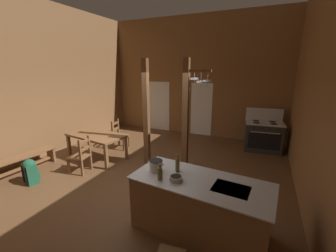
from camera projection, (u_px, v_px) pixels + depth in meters
ground_plane at (138, 182)px, 5.21m from camera, size 7.62×9.14×0.10m
wall_back at (194, 77)px, 8.34m from camera, size 7.62×0.14×4.50m
wall_left at (28, 81)px, 5.99m from camera, size 0.14×9.14×4.50m
wall_right at (332, 93)px, 3.23m from camera, size 0.14×9.14×4.50m
glazed_door_back_left at (158, 106)px, 9.20m from camera, size 1.00×0.01×2.05m
glazed_panel_back_right at (201, 109)px, 8.46m from camera, size 0.84×0.01×2.05m
kitchen_island at (199, 206)px, 3.47m from camera, size 2.24×1.15×0.92m
stove_range at (263, 136)px, 6.99m from camera, size 1.22×0.92×1.32m
support_post_with_pot_rack at (187, 112)px, 5.29m from camera, size 0.69×0.22×2.85m
support_post_center at (146, 114)px, 5.76m from camera, size 0.14×0.14×2.85m
dining_table at (97, 137)px, 6.30m from camera, size 1.80×1.11×0.74m
ladderback_chair_near_window at (119, 135)px, 7.16m from camera, size 0.50×0.50×0.95m
ladderback_chair_by_post at (81, 156)px, 5.48m from camera, size 0.51×0.51×0.95m
bench_along_left_wall at (24, 160)px, 5.56m from camera, size 0.47×1.62×0.44m
backpack at (30, 171)px, 4.98m from camera, size 0.37×0.35×0.60m
stockpot_on_counter at (156, 166)px, 3.64m from camera, size 0.30×0.23×0.19m
mixing_bowl_on_counter at (176, 178)px, 3.34m from camera, size 0.21×0.21×0.07m
bottle_tall_on_counter at (178, 165)px, 3.62m from camera, size 0.07×0.07×0.31m
bottle_short_on_counter at (160, 173)px, 3.36m from camera, size 0.08×0.08×0.26m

